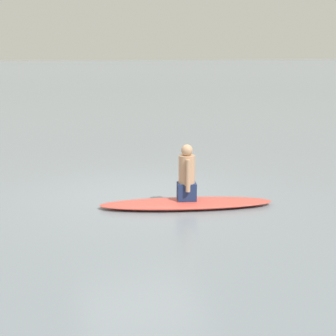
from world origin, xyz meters
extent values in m
plane|color=gray|center=(0.00, 0.00, 0.00)|extent=(400.00, 400.00, 0.00)
ellipsoid|color=#D84C3F|center=(0.95, 0.61, 0.07)|extent=(1.41, 3.26, 0.13)
cube|color=navy|center=(0.95, 0.61, 0.29)|extent=(0.34, 0.39, 0.32)
cylinder|color=tan|center=(0.95, 0.61, 0.69)|extent=(0.35, 0.35, 0.53)
sphere|color=tan|center=(0.95, 0.61, 1.05)|extent=(0.21, 0.21, 0.21)
cylinder|color=tan|center=(1.12, 0.57, 0.63)|extent=(0.10, 0.10, 0.58)
cylinder|color=tan|center=(0.77, 0.65, 0.63)|extent=(0.10, 0.10, 0.58)
camera|label=1|loc=(9.48, -2.55, 2.75)|focal=55.39mm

